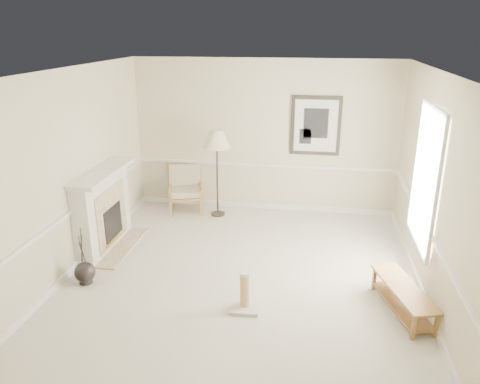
% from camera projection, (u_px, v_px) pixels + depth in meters
% --- Properties ---
extents(ground, '(5.50, 5.50, 0.00)m').
position_uv_depth(ground, '(242.00, 276.00, 6.80)').
color(ground, silver).
rests_on(ground, ground).
extents(room, '(5.04, 5.54, 2.92)m').
position_uv_depth(room, '(253.00, 150.00, 6.23)').
color(room, beige).
rests_on(room, ground).
extents(fireplace, '(0.64, 1.64, 1.31)m').
position_uv_depth(fireplace, '(104.00, 210.00, 7.50)').
color(fireplace, white).
rests_on(fireplace, ground).
extents(floor_vase, '(0.29, 0.29, 0.86)m').
position_uv_depth(floor_vase, '(85.00, 273.00, 6.57)').
color(floor_vase, black).
rests_on(floor_vase, ground).
extents(armchair, '(0.83, 0.86, 0.88)m').
position_uv_depth(armchair, '(185.00, 186.00, 9.17)').
color(armchair, brown).
rests_on(armchair, ground).
extents(floor_lamp, '(0.53, 0.53, 1.66)m').
position_uv_depth(floor_lamp, '(217.00, 141.00, 8.54)').
color(floor_lamp, black).
rests_on(floor_lamp, ground).
extents(bench, '(0.71, 1.28, 0.35)m').
position_uv_depth(bench, '(403.00, 295.00, 5.88)').
color(bench, brown).
rests_on(bench, ground).
extents(scratching_post, '(0.38, 0.38, 0.52)m').
position_uv_depth(scratching_post, '(245.00, 297.00, 5.96)').
color(scratching_post, silver).
rests_on(scratching_post, ground).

